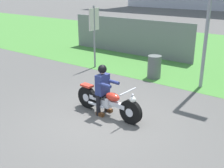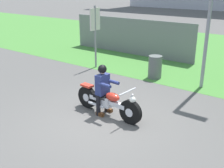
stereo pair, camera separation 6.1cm
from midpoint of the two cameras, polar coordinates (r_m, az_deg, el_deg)
name	(u,v)px [view 2 (the right image)]	position (r m, az deg, el deg)	size (l,w,h in m)	color
ground	(100,122)	(7.36, -2.20, -7.79)	(120.00, 120.00, 0.00)	#565451
grass_verge	(217,54)	(15.53, 20.82, 5.85)	(60.00, 12.00, 0.01)	#478438
motorcycle_lead	(108,102)	(7.56, -0.66, -3.67)	(2.21, 0.66, 0.88)	black
rider_lead	(103,86)	(7.51, -1.63, -0.35)	(0.56, 0.48, 1.41)	black
trash_can	(155,67)	(10.73, 8.99, 3.47)	(0.51, 0.51, 0.87)	#595E5B
sign_banner	(95,27)	(11.79, -3.34, 11.57)	(0.08, 0.60, 2.60)	gray
fence_segment	(130,36)	(14.41, 3.83, 9.74)	(7.00, 0.06, 1.80)	slate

